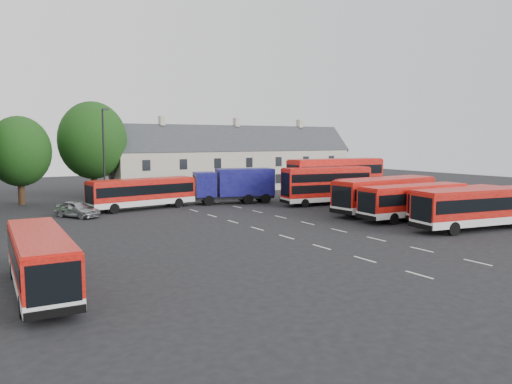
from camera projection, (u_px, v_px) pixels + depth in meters
ground at (271, 233)px, 37.94m from camera, size 140.00×140.00×0.00m
lane_markings at (283, 226)px, 40.94m from camera, size 5.15×33.80×0.01m
terrace_houses at (236, 162)px, 70.23m from camera, size 35.70×7.13×10.06m
bus_row_a at (479, 205)px, 39.05m from camera, size 11.70×4.44×3.23m
bus_row_b at (458, 201)px, 43.29m from camera, size 10.29×2.45×2.91m
bus_row_c at (414, 199)px, 43.97m from camera, size 11.03×3.09×3.09m
bus_row_d at (385, 193)px, 47.58m from camera, size 12.07×3.63×3.36m
bus_row_e at (384, 190)px, 50.60m from camera, size 11.51×2.98×3.23m
bus_dd_south at (326, 183)px, 54.06m from camera, size 10.17×3.80×4.08m
bus_dd_north at (336, 177)px, 57.32m from camera, size 11.98×3.31×4.86m
bus_west at (40, 257)px, 22.92m from camera, size 2.79×10.00×2.80m
bus_north at (142, 191)px, 50.54m from camera, size 11.19×3.83×3.10m
box_truck at (235, 184)px, 55.40m from camera, size 9.18×5.01×3.83m
silver_car at (77, 209)px, 45.39m from camera, size 3.80×4.82×1.54m
lamppost at (104, 157)px, 49.18m from camera, size 0.70×0.30×10.11m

